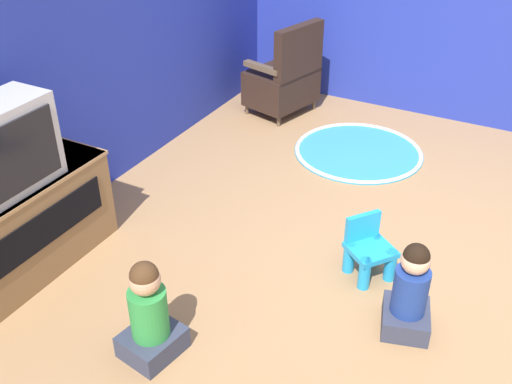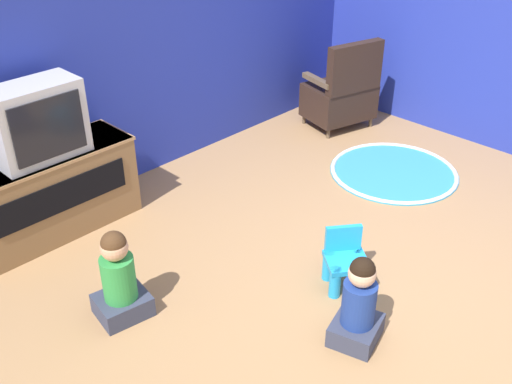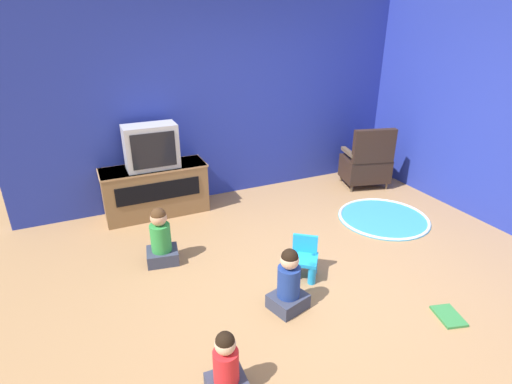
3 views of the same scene
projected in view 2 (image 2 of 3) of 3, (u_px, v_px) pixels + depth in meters
ground_plane at (372, 272)px, 4.21m from camera, size 30.00×30.00×0.00m
wall_back at (126, 17)px, 4.79m from camera, size 5.56×0.12×2.79m
tv_cabinet at (49, 192)px, 4.49m from camera, size 1.32×0.47×0.65m
television at (37, 122)px, 4.17m from camera, size 0.64×0.34×0.55m
black_armchair at (342, 94)px, 6.13m from camera, size 0.76×0.66×0.93m
yellow_kid_chair at (346, 263)px, 4.02m from camera, size 0.38×0.37×0.41m
play_mat at (394, 172)px, 5.45m from camera, size 1.15×1.15×0.04m
child_watching_center at (358, 306)px, 3.52m from camera, size 0.37×0.34×0.60m
child_watching_right at (119, 280)px, 3.71m from camera, size 0.36×0.33×0.63m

